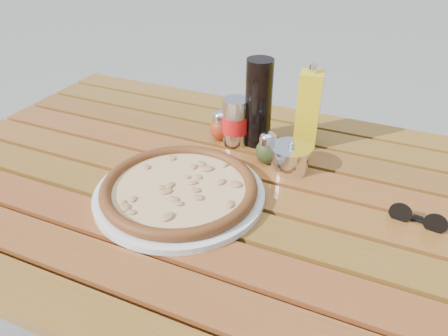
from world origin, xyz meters
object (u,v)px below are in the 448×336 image
at_px(pizza, 179,188).
at_px(parmesan_tin, 290,157).
at_px(sunglasses, 418,218).
at_px(pepper_shaker, 221,126).
at_px(dark_bottle, 259,103).
at_px(plate, 180,194).
at_px(soda_can, 235,122).
at_px(table, 220,211).
at_px(oregano_shaker, 267,148).
at_px(olive_oil_cruet, 309,109).

xyz_separation_m(pizza, parmesan_tin, (0.18, 0.20, 0.01)).
xyz_separation_m(parmesan_tin, sunglasses, (0.28, -0.10, -0.01)).
distance_m(pepper_shaker, dark_bottle, 0.12).
relative_size(plate, soda_can, 3.00).
bearing_deg(table, parmesan_tin, 45.39).
relative_size(plate, pizza, 0.90).
distance_m(plate, pizza, 0.02).
bearing_deg(soda_can, plate, -93.26).
bearing_deg(pizza, oregano_shaker, 59.45).
distance_m(pizza, sunglasses, 0.48).
distance_m(pepper_shaker, oregano_shaker, 0.16).
xyz_separation_m(table, plate, (-0.06, -0.08, 0.08)).
distance_m(table, dark_bottle, 0.28).
relative_size(pizza, olive_oil_cruet, 1.89).
relative_size(pepper_shaker, dark_bottle, 0.37).
xyz_separation_m(pepper_shaker, soda_can, (0.04, -0.00, 0.02)).
bearing_deg(sunglasses, olive_oil_cruet, 148.58).
bearing_deg(pizza, plate, 0.00).
distance_m(plate, dark_bottle, 0.31).
height_order(plate, olive_oil_cruet, olive_oil_cruet).
bearing_deg(pizza, soda_can, 86.74).
relative_size(dark_bottle, soda_can, 1.83).
xyz_separation_m(table, soda_can, (-0.04, 0.19, 0.13)).
relative_size(soda_can, sunglasses, 1.08).
relative_size(pepper_shaker, sunglasses, 0.74).
relative_size(table, pepper_shaker, 17.07).
relative_size(table, olive_oil_cruet, 6.67).
height_order(pizza, oregano_shaker, oregano_shaker).
distance_m(table, plate, 0.13).
distance_m(olive_oil_cruet, parmesan_tin, 0.15).
distance_m(table, oregano_shaker, 0.18).
distance_m(table, soda_can, 0.23).
distance_m(plate, parmesan_tin, 0.27).
xyz_separation_m(plate, parmesan_tin, (0.18, 0.20, 0.02)).
bearing_deg(table, pizza, -126.82).
bearing_deg(soda_can, olive_oil_cruet, 22.39).
relative_size(pizza, oregano_shaker, 4.85).
bearing_deg(olive_oil_cruet, oregano_shaker, -114.79).
bearing_deg(plate, dark_bottle, 77.06).
bearing_deg(oregano_shaker, pizza, -120.55).
xyz_separation_m(olive_oil_cruet, sunglasses, (0.28, -0.23, -0.08)).
height_order(pepper_shaker, parmesan_tin, pepper_shaker).
bearing_deg(pepper_shaker, pizza, -84.47).
relative_size(plate, sunglasses, 3.24).
height_order(pepper_shaker, oregano_shaker, same).
height_order(dark_bottle, parmesan_tin, dark_bottle).
distance_m(oregano_shaker, parmesan_tin, 0.06).
bearing_deg(sunglasses, parmesan_tin, 168.83).
height_order(oregano_shaker, parmesan_tin, oregano_shaker).
height_order(table, oregano_shaker, oregano_shaker).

